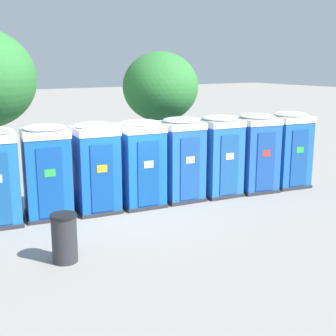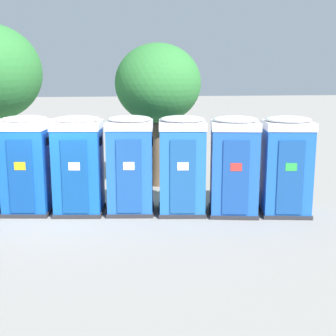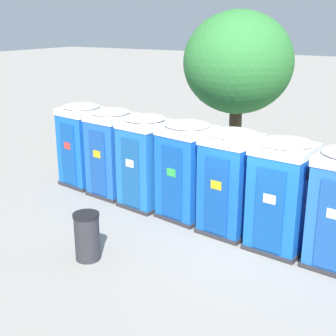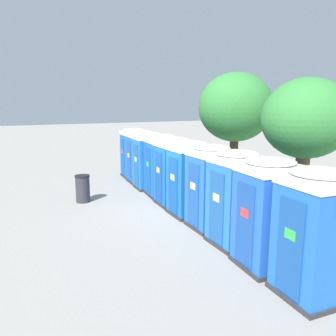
# 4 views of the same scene
# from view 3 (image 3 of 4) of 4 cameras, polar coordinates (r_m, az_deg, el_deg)

# --- Properties ---
(ground_plane) EXTENTS (120.00, 120.00, 0.00)m
(ground_plane) POSITION_cam_3_polar(r_m,az_deg,el_deg) (11.21, 9.81, -8.69)
(ground_plane) COLOR gray
(portapotty_0) EXTENTS (1.37, 1.37, 2.54)m
(portapotty_0) POSITION_cam_3_polar(r_m,az_deg,el_deg) (14.57, -10.33, 2.88)
(portapotty_0) COLOR #2D2D33
(portapotty_0) RESTS_ON ground
(portapotty_1) EXTENTS (1.32, 1.34, 2.54)m
(portapotty_1) POSITION_cam_3_polar(r_m,az_deg,el_deg) (13.58, -6.83, 1.95)
(portapotty_1) COLOR #2D2D33
(portapotty_1) RESTS_ON ground
(portapotty_2) EXTENTS (1.35, 1.37, 2.54)m
(portapotty_2) POSITION_cam_3_polar(r_m,az_deg,el_deg) (12.64, -2.80, 0.88)
(portapotty_2) COLOR #2D2D33
(portapotty_2) RESTS_ON ground
(portapotty_3) EXTENTS (1.43, 1.40, 2.54)m
(portapotty_3) POSITION_cam_3_polar(r_m,az_deg,el_deg) (11.90, 2.27, -0.19)
(portapotty_3) COLOR #2D2D33
(portapotty_3) RESTS_ON ground
(portapotty_4) EXTENTS (1.32, 1.34, 2.54)m
(portapotty_4) POSITION_cam_3_polar(r_m,az_deg,el_deg) (11.13, 7.53, -1.61)
(portapotty_4) COLOR #2D2D33
(portapotty_4) RESTS_ON ground
(portapotty_5) EXTENTS (1.35, 1.33, 2.54)m
(portapotty_5) POSITION_cam_3_polar(r_m,az_deg,el_deg) (10.53, 13.66, -3.11)
(portapotty_5) COLOR #2D2D33
(portapotty_5) RESTS_ON ground
(street_tree_0) EXTENTS (3.56, 3.56, 5.25)m
(street_tree_0) POSITION_cam_3_polar(r_m,az_deg,el_deg) (15.69, 8.53, 12.51)
(street_tree_0) COLOR #4C3826
(street_tree_0) RESTS_ON ground
(trash_can) EXTENTS (0.56, 0.56, 1.05)m
(trash_can) POSITION_cam_3_polar(r_m,az_deg,el_deg) (10.18, -9.83, -8.21)
(trash_can) COLOR #2D2D33
(trash_can) RESTS_ON ground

